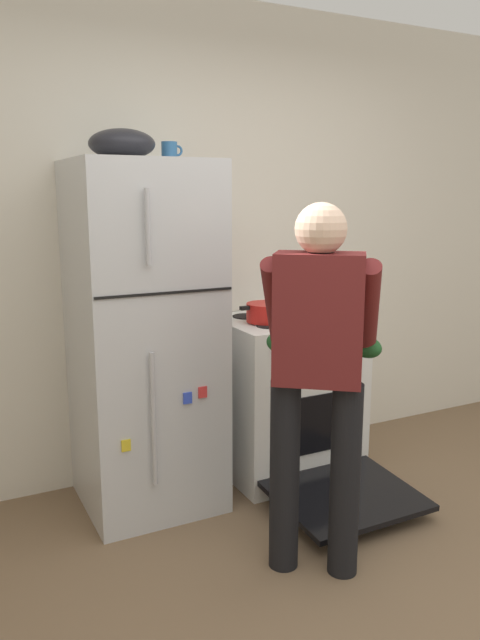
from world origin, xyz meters
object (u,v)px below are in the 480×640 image
object	(u,v)px
refrigerator	(144,338)
coffee_mug	(170,151)
stove_range	(287,397)
red_pot	(267,312)
pepper_mill	(311,295)
person_cook	(318,359)
mixing_bowl	(122,144)

from	to	relation	value
refrigerator	coffee_mug	size ratio (longest dim) A/B	16.01
stove_range	red_pot	world-z (taller)	red_pot
stove_range	pepper_mill	xyz separation A→B (m)	(0.30, 0.22, 0.56)
stove_range	person_cook	xyz separation A→B (m)	(-0.40, -0.90, 0.50)
coffee_mug	pepper_mill	distance (m)	1.29
refrigerator	pepper_mill	size ratio (longest dim) A/B	11.16
stove_range	mixing_bowl	bearing A→B (deg)	178.90
red_pot	mixing_bowl	xyz separation A→B (m)	(-0.78, 0.05, 0.88)
coffee_mug	mixing_bowl	distance (m)	0.27
refrigerator	person_cook	xyz separation A→B (m)	(0.46, -0.91, 0.06)
refrigerator	person_cook	world-z (taller)	refrigerator
pepper_mill	person_cook	bearing A→B (deg)	-122.12
red_pot	coffee_mug	world-z (taller)	coffee_mug
red_pot	coffee_mug	bearing A→B (deg)	169.02
coffee_mug	mixing_bowl	bearing A→B (deg)	-169.22
coffee_mug	pepper_mill	xyz separation A→B (m)	(0.98, 0.15, -0.83)
stove_range	refrigerator	bearing A→B (deg)	178.81
person_cook	mixing_bowl	xyz separation A→B (m)	(-0.54, 0.91, 0.91)
person_cook	coffee_mug	size ratio (longest dim) A/B	14.28
stove_range	pepper_mill	world-z (taller)	pepper_mill
stove_range	mixing_bowl	distance (m)	1.70
refrigerator	stove_range	bearing A→B (deg)	-1.19
stove_range	person_cook	distance (m)	1.10
stove_range	mixing_bowl	xyz separation A→B (m)	(-0.94, 0.02, 1.41)
pepper_mill	refrigerator	bearing A→B (deg)	-170.19
stove_range	red_pot	bearing A→B (deg)	-168.71
stove_range	person_cook	size ratio (longest dim) A/B	0.77
refrigerator	pepper_mill	world-z (taller)	refrigerator
pepper_mill	red_pot	bearing A→B (deg)	-151.48
refrigerator	coffee_mug	bearing A→B (deg)	15.40
stove_range	coffee_mug	bearing A→B (deg)	174.25
refrigerator	person_cook	distance (m)	1.02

